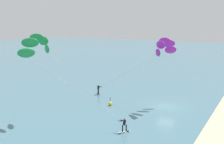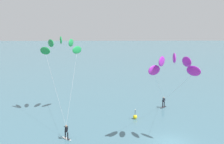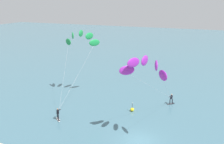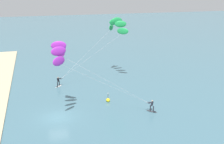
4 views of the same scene
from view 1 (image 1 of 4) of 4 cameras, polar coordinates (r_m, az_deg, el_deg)
ground_plane at (r=44.40m, az=10.31°, el=-6.51°), size 240.00×240.00×0.00m
kitesurfer_nearshore at (r=36.31m, az=-13.55°, el=4.57°), size 6.05×12.56×10.91m
kitesurfer_mid_water at (r=43.25m, az=9.44°, el=4.46°), size 5.68×13.53×9.99m
marker_buoy at (r=44.21m, az=-0.34°, el=-6.01°), size 0.56×0.56×1.38m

